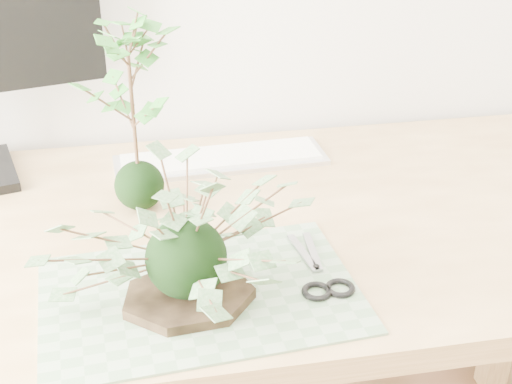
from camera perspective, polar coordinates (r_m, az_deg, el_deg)
desk at (r=1.20m, az=-2.88°, el=-6.12°), size 1.60×0.70×0.74m
cutting_mat at (r=0.99m, az=-4.48°, el=-8.18°), size 0.45×0.32×0.00m
stone_dish at (r=0.97m, az=-5.43°, el=-8.32°), size 0.20×0.20×0.01m
ivy_kokedama at (r=0.91m, az=-5.75°, el=-2.62°), size 0.31×0.31×0.22m
maple_kokedama at (r=1.12m, az=-10.11°, el=9.65°), size 0.21×0.21×0.34m
keyboard at (r=1.35m, az=-2.83°, el=2.65°), size 0.40×0.14×0.02m
scissors at (r=1.01m, az=5.36°, el=-7.08°), size 0.08×0.17×0.01m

